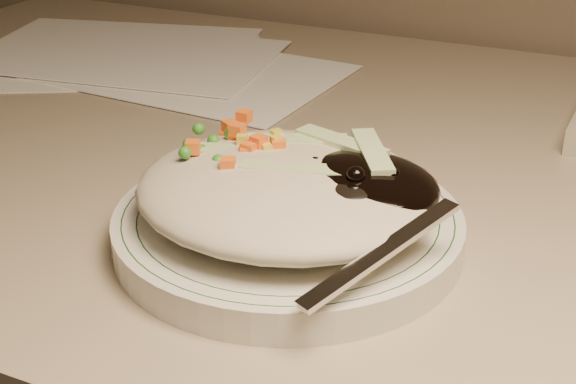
% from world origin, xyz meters
% --- Properties ---
extents(desk, '(1.40, 0.70, 0.74)m').
position_xyz_m(desk, '(0.00, 1.38, 0.54)').
color(desk, gray).
rests_on(desk, ground).
extents(plate, '(0.23, 0.23, 0.02)m').
position_xyz_m(plate, '(-0.06, 1.21, 0.75)').
color(plate, silver).
rests_on(plate, desk).
extents(plate_rim, '(0.22, 0.22, 0.00)m').
position_xyz_m(plate_rim, '(-0.06, 1.21, 0.76)').
color(plate_rim, '#144723').
rests_on(plate_rim, plate).
extents(meal, '(0.21, 0.19, 0.05)m').
position_xyz_m(meal, '(-0.06, 1.21, 0.78)').
color(meal, '#BAAF97').
rests_on(meal, plate).
extents(papers, '(0.46, 0.34, 0.00)m').
position_xyz_m(papers, '(-0.38, 1.51, 0.74)').
color(papers, white).
rests_on(papers, desk).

